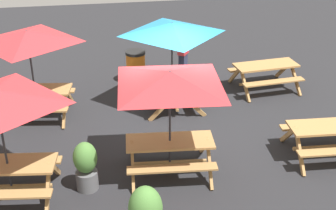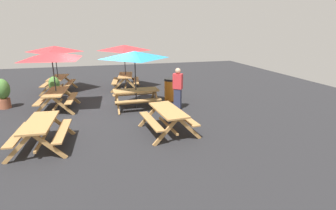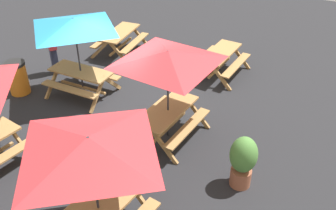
{
  "view_description": "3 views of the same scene",
  "coord_description": "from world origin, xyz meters",
  "px_view_note": "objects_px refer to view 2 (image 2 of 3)",
  "views": [
    {
      "loc": [
        1.7,
        9.77,
        5.74
      ],
      "look_at": [
        0.09,
        0.35,
        0.9
      ],
      "focal_mm": 50.0,
      "sensor_mm": 36.0,
      "label": 1
    },
    {
      "loc": [
        -10.57,
        0.04,
        3.23
      ],
      "look_at": [
        -3.14,
        -1.98,
        0.9
      ],
      "focal_mm": 28.0,
      "sensor_mm": 36.0,
      "label": 2
    },
    {
      "loc": [
        6.77,
        5.05,
        5.78
      ],
      "look_at": [
        0.28,
        1.67,
        0.9
      ],
      "focal_mm": 40.0,
      "sensor_mm": 36.0,
      "label": 3
    }
  ],
  "objects_px": {
    "potted_plant_1": "(3,92)",
    "picnic_table_5": "(135,59)",
    "potted_plant_0": "(55,87)",
    "picnic_table_1": "(55,52)",
    "picnic_table_0": "(168,115)",
    "trash_bin_orange": "(171,89)",
    "picnic_table_2": "(52,60)",
    "picnic_table_4": "(40,128)",
    "person_standing": "(178,88)",
    "picnic_table_3": "(124,51)"
  },
  "relations": [
    {
      "from": "picnic_table_3",
      "to": "potted_plant_0",
      "type": "bearing_deg",
      "value": 118.47
    },
    {
      "from": "picnic_table_4",
      "to": "trash_bin_orange",
      "type": "distance_m",
      "value": 6.04
    },
    {
      "from": "picnic_table_4",
      "to": "trash_bin_orange",
      "type": "bearing_deg",
      "value": -48.35
    },
    {
      "from": "picnic_table_4",
      "to": "person_standing",
      "type": "relative_size",
      "value": 1.12
    },
    {
      "from": "picnic_table_2",
      "to": "potted_plant_1",
      "type": "relative_size",
      "value": 2.31
    },
    {
      "from": "trash_bin_orange",
      "to": "potted_plant_0",
      "type": "distance_m",
      "value": 5.29
    },
    {
      "from": "picnic_table_0",
      "to": "potted_plant_1",
      "type": "relative_size",
      "value": 1.58
    },
    {
      "from": "picnic_table_2",
      "to": "person_standing",
      "type": "bearing_deg",
      "value": -99.87
    },
    {
      "from": "potted_plant_0",
      "to": "picnic_table_5",
      "type": "bearing_deg",
      "value": -124.45
    },
    {
      "from": "potted_plant_1",
      "to": "picnic_table_5",
      "type": "bearing_deg",
      "value": -104.7
    },
    {
      "from": "picnic_table_1",
      "to": "picnic_table_3",
      "type": "relative_size",
      "value": 1.0
    },
    {
      "from": "picnic_table_2",
      "to": "picnic_table_4",
      "type": "height_order",
      "value": "picnic_table_2"
    },
    {
      "from": "trash_bin_orange",
      "to": "person_standing",
      "type": "relative_size",
      "value": 0.59
    },
    {
      "from": "picnic_table_4",
      "to": "trash_bin_orange",
      "type": "height_order",
      "value": "trash_bin_orange"
    },
    {
      "from": "picnic_table_4",
      "to": "picnic_table_5",
      "type": "height_order",
      "value": "picnic_table_5"
    },
    {
      "from": "picnic_table_3",
      "to": "person_standing",
      "type": "bearing_deg",
      "value": -150.53
    },
    {
      "from": "potted_plant_0",
      "to": "trash_bin_orange",
      "type": "bearing_deg",
      "value": -106.79
    },
    {
      "from": "trash_bin_orange",
      "to": "potted_plant_0",
      "type": "height_order",
      "value": "potted_plant_0"
    },
    {
      "from": "picnic_table_1",
      "to": "potted_plant_1",
      "type": "xyz_separation_m",
      "value": [
        -2.41,
        1.8,
        -1.32
      ]
    },
    {
      "from": "trash_bin_orange",
      "to": "picnic_table_0",
      "type": "bearing_deg",
      "value": 162.95
    },
    {
      "from": "picnic_table_5",
      "to": "trash_bin_orange",
      "type": "height_order",
      "value": "picnic_table_5"
    },
    {
      "from": "picnic_table_0",
      "to": "trash_bin_orange",
      "type": "distance_m",
      "value": 3.79
    },
    {
      "from": "picnic_table_0",
      "to": "person_standing",
      "type": "height_order",
      "value": "person_standing"
    },
    {
      "from": "picnic_table_1",
      "to": "potted_plant_0",
      "type": "height_order",
      "value": "picnic_table_1"
    },
    {
      "from": "potted_plant_0",
      "to": "potted_plant_1",
      "type": "bearing_deg",
      "value": 117.82
    },
    {
      "from": "picnic_table_4",
      "to": "picnic_table_3",
      "type": "bearing_deg",
      "value": -21.72
    },
    {
      "from": "picnic_table_3",
      "to": "picnic_table_4",
      "type": "height_order",
      "value": "picnic_table_3"
    },
    {
      "from": "picnic_table_0",
      "to": "potted_plant_0",
      "type": "distance_m",
      "value": 6.49
    },
    {
      "from": "person_standing",
      "to": "picnic_table_3",
      "type": "bearing_deg",
      "value": -34.16
    },
    {
      "from": "picnic_table_4",
      "to": "picnic_table_5",
      "type": "bearing_deg",
      "value": -42.61
    },
    {
      "from": "picnic_table_3",
      "to": "trash_bin_orange",
      "type": "relative_size",
      "value": 2.38
    },
    {
      "from": "picnic_table_1",
      "to": "picnic_table_2",
      "type": "xyz_separation_m",
      "value": [
        -3.18,
        -0.3,
        0.0
      ]
    },
    {
      "from": "picnic_table_2",
      "to": "person_standing",
      "type": "height_order",
      "value": "picnic_table_2"
    },
    {
      "from": "potted_plant_1",
      "to": "picnic_table_0",
      "type": "bearing_deg",
      "value": -126.04
    },
    {
      "from": "picnic_table_1",
      "to": "picnic_table_3",
      "type": "distance_m",
      "value": 3.37
    },
    {
      "from": "potted_plant_0",
      "to": "picnic_table_0",
      "type": "bearing_deg",
      "value": -142.49
    },
    {
      "from": "picnic_table_0",
      "to": "picnic_table_4",
      "type": "distance_m",
      "value": 3.63
    },
    {
      "from": "potted_plant_0",
      "to": "person_standing",
      "type": "relative_size",
      "value": 0.63
    },
    {
      "from": "picnic_table_3",
      "to": "person_standing",
      "type": "relative_size",
      "value": 1.4
    },
    {
      "from": "potted_plant_1",
      "to": "person_standing",
      "type": "distance_m",
      "value": 7.05
    },
    {
      "from": "picnic_table_1",
      "to": "potted_plant_0",
      "type": "xyz_separation_m",
      "value": [
        -1.45,
        -0.01,
        -1.44
      ]
    },
    {
      "from": "picnic_table_0",
      "to": "picnic_table_1",
      "type": "bearing_deg",
      "value": 25.23
    },
    {
      "from": "picnic_table_1",
      "to": "picnic_table_3",
      "type": "xyz_separation_m",
      "value": [
        -0.23,
        -3.36,
        0.0
      ]
    },
    {
      "from": "picnic_table_2",
      "to": "picnic_table_4",
      "type": "relative_size",
      "value": 1.5
    },
    {
      "from": "picnic_table_1",
      "to": "potted_plant_1",
      "type": "bearing_deg",
      "value": 150.26
    },
    {
      "from": "picnic_table_2",
      "to": "trash_bin_orange",
      "type": "relative_size",
      "value": 2.88
    },
    {
      "from": "picnic_table_5",
      "to": "potted_plant_0",
      "type": "bearing_deg",
      "value": -35.3
    },
    {
      "from": "picnic_table_3",
      "to": "picnic_table_5",
      "type": "distance_m",
      "value": 3.54
    },
    {
      "from": "picnic_table_2",
      "to": "person_standing",
      "type": "distance_m",
      "value": 4.93
    },
    {
      "from": "picnic_table_2",
      "to": "potted_plant_0",
      "type": "distance_m",
      "value": 2.27
    }
  ]
}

